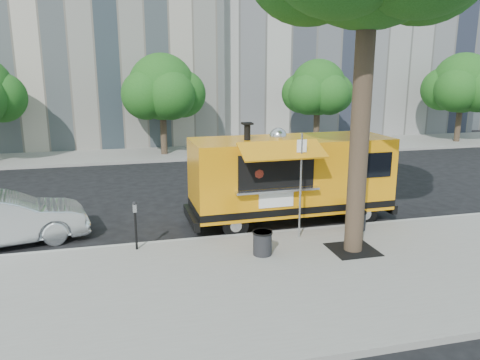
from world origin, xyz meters
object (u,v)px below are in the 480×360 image
object	(u,v)px
sign_post	(301,180)
trash_bin_right	(262,242)
far_tree_d	(463,83)
far_tree_b	(162,87)
far_tree_c	(318,88)
sedan	(1,220)
parking_meter	(135,220)
food_truck	(290,176)
trash_bin_left	(358,220)

from	to	relation	value
sign_post	trash_bin_right	xyz separation A→B (m)	(-1.39, -0.97, -1.36)
far_tree_d	trash_bin_right	size ratio (longest dim) A/B	8.95
far_tree_b	trash_bin_right	bearing A→B (deg)	-85.64
far_tree_d	trash_bin_right	world-z (taller)	far_tree_d
far_tree_c	sedan	size ratio (longest dim) A/B	1.14
far_tree_c	far_tree_d	xyz separation A→B (m)	(10.00, 0.20, 0.17)
far_tree_d	parking_meter	xyz separation A→B (m)	(-21.00, -13.95, -2.91)
far_tree_c	sign_post	size ratio (longest dim) A/B	1.74
far_tree_c	sign_post	bearing A→B (deg)	-114.81
sedan	far_tree_d	bearing A→B (deg)	-75.95
food_truck	trash_bin_right	distance (m)	3.35
far_tree_c	trash_bin_left	world-z (taller)	far_tree_c
food_truck	trash_bin_left	distance (m)	2.49
parking_meter	far_tree_d	bearing A→B (deg)	33.60
food_truck	trash_bin_left	xyz separation A→B (m)	(1.62, -1.55, -1.07)
far_tree_b	parking_meter	xyz separation A→B (m)	(-2.00, -14.05, -2.85)
far_tree_c	far_tree_d	bearing A→B (deg)	1.15
far_tree_b	far_tree_c	world-z (taller)	far_tree_b
far_tree_c	food_truck	bearing A→B (deg)	-116.60
far_tree_b	trash_bin_left	distance (m)	15.16
far_tree_c	far_tree_d	size ratio (longest dim) A/B	0.92
sign_post	sedan	bearing A→B (deg)	167.41
sedan	trash_bin_right	bearing A→B (deg)	-124.91
far_tree_b	parking_meter	size ratio (longest dim) A/B	4.12
sign_post	trash_bin_right	distance (m)	2.17
sedan	trash_bin_left	world-z (taller)	sedan
trash_bin_right	far_tree_c	bearing A→B (deg)	62.28
parking_meter	sedan	size ratio (longest dim) A/B	0.29
far_tree_c	trash_bin_right	size ratio (longest dim) A/B	8.26
sedan	parking_meter	bearing A→B (deg)	-126.70
sedan	trash_bin_right	xyz separation A→B (m)	(6.79, -2.79, -0.27)
trash_bin_right	far_tree_b	bearing A→B (deg)	94.36
sign_post	food_truck	world-z (taller)	food_truck
sedan	far_tree_b	bearing A→B (deg)	-36.90
trash_bin_left	sedan	bearing A→B (deg)	170.72
food_truck	sedan	bearing A→B (deg)	178.05
far_tree_d	trash_bin_left	world-z (taller)	far_tree_d
far_tree_b	far_tree_d	distance (m)	19.00
sign_post	trash_bin_left	world-z (taller)	sign_post
far_tree_c	trash_bin_left	bearing A→B (deg)	-108.09
parking_meter	trash_bin_left	world-z (taller)	parking_meter
sign_post	trash_bin_right	bearing A→B (deg)	-145.19
far_tree_d	parking_meter	size ratio (longest dim) A/B	4.23
far_tree_c	far_tree_b	bearing A→B (deg)	178.09
far_tree_b	trash_bin_left	bearing A→B (deg)	-72.27
parking_meter	trash_bin_right	world-z (taller)	parking_meter
sign_post	trash_bin_left	bearing A→B (deg)	5.05
far_tree_b	food_truck	xyz separation A→B (m)	(2.88, -12.53, -2.30)
far_tree_d	parking_meter	distance (m)	25.38
parking_meter	far_tree_b	bearing A→B (deg)	81.90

